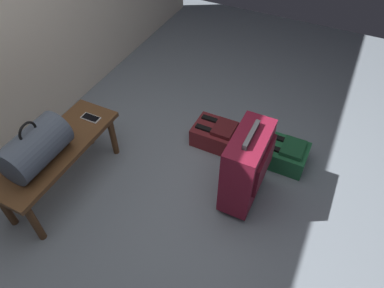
{
  "coord_description": "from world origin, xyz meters",
  "views": [
    {
      "loc": [
        -1.18,
        -0.63,
        2.18
      ],
      "look_at": [
        0.48,
        0.19,
        0.25
      ],
      "focal_mm": 32.84,
      "sensor_mm": 36.0,
      "label": 1
    }
  ],
  "objects_px": {
    "duffel_bag_slate": "(35,147)",
    "backpack_maroon": "(217,134)",
    "bench": "(58,154)",
    "suitcase_upright_burgundy": "(247,166)",
    "cell_phone": "(91,118)",
    "backpack_green": "(283,154)"
  },
  "relations": [
    {
      "from": "duffel_bag_slate",
      "to": "backpack_green",
      "type": "distance_m",
      "value": 1.83
    },
    {
      "from": "bench",
      "to": "suitcase_upright_burgundy",
      "type": "xyz_separation_m",
      "value": [
        0.48,
        -1.23,
        -0.01
      ]
    },
    {
      "from": "bench",
      "to": "suitcase_upright_burgundy",
      "type": "relative_size",
      "value": 1.51
    },
    {
      "from": "cell_phone",
      "to": "backpack_maroon",
      "type": "bearing_deg",
      "value": -54.99
    },
    {
      "from": "suitcase_upright_burgundy",
      "to": "backpack_green",
      "type": "xyz_separation_m",
      "value": [
        0.46,
        -0.17,
        -0.25
      ]
    },
    {
      "from": "duffel_bag_slate",
      "to": "backpack_maroon",
      "type": "height_order",
      "value": "duffel_bag_slate"
    },
    {
      "from": "cell_phone",
      "to": "backpack_maroon",
      "type": "xyz_separation_m",
      "value": [
        0.56,
        -0.8,
        -0.32
      ]
    },
    {
      "from": "cell_phone",
      "to": "backpack_green",
      "type": "xyz_separation_m",
      "value": [
        0.59,
        -1.37,
        -0.32
      ]
    },
    {
      "from": "bench",
      "to": "backpack_maroon",
      "type": "relative_size",
      "value": 2.63
    },
    {
      "from": "cell_phone",
      "to": "backpack_green",
      "type": "distance_m",
      "value": 1.53
    },
    {
      "from": "duffel_bag_slate",
      "to": "suitcase_upright_burgundy",
      "type": "bearing_deg",
      "value": -63.38
    },
    {
      "from": "bench",
      "to": "backpack_maroon",
      "type": "height_order",
      "value": "bench"
    },
    {
      "from": "backpack_green",
      "to": "bench",
      "type": "bearing_deg",
      "value": 124.0
    },
    {
      "from": "bench",
      "to": "cell_phone",
      "type": "xyz_separation_m",
      "value": [
        0.35,
        -0.03,
        0.07
      ]
    },
    {
      "from": "duffel_bag_slate",
      "to": "backpack_maroon",
      "type": "bearing_deg",
      "value": -38.59
    },
    {
      "from": "suitcase_upright_burgundy",
      "to": "duffel_bag_slate",
      "type": "bearing_deg",
      "value": 116.62
    },
    {
      "from": "backpack_maroon",
      "to": "bench",
      "type": "bearing_deg",
      "value": 137.54
    },
    {
      "from": "duffel_bag_slate",
      "to": "suitcase_upright_burgundy",
      "type": "xyz_separation_m",
      "value": [
        0.62,
        -1.23,
        -0.21
      ]
    },
    {
      "from": "duffel_bag_slate",
      "to": "backpack_green",
      "type": "height_order",
      "value": "duffel_bag_slate"
    },
    {
      "from": "bench",
      "to": "suitcase_upright_burgundy",
      "type": "distance_m",
      "value": 1.32
    },
    {
      "from": "duffel_bag_slate",
      "to": "backpack_maroon",
      "type": "relative_size",
      "value": 1.16
    },
    {
      "from": "bench",
      "to": "duffel_bag_slate",
      "type": "relative_size",
      "value": 2.27
    }
  ]
}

